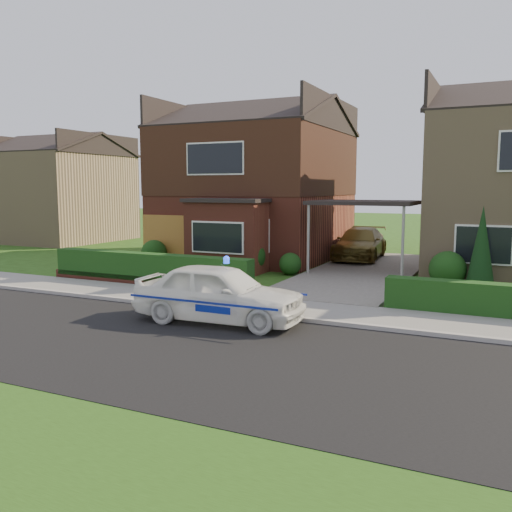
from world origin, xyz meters
The scene contains 22 objects.
ground centered at (0.00, 0.00, 0.00)m, with size 120.00×120.00×0.00m, color #234412.
road centered at (0.00, 0.00, 0.00)m, with size 60.00×6.00×0.02m, color black.
kerb centered at (0.00, 3.05, 0.06)m, with size 60.00×0.16×0.12m, color #9E9993.
sidewalk centered at (0.00, 4.10, 0.05)m, with size 60.00×2.00×0.10m, color slate.
grass_verge centered at (0.00, -5.00, 0.00)m, with size 60.00×4.00×0.01m, color #234412.
driveway centered at (0.00, 11.00, 0.06)m, with size 3.80×12.00×0.12m, color #666059.
house_left centered at (-5.78, 13.90, 3.81)m, with size 7.50×9.53×7.25m.
carport_link centered at (0.00, 10.95, 2.66)m, with size 3.80×3.00×2.77m.
garage_door centered at (-8.25, 9.96, 1.05)m, with size 2.20×0.10×2.10m, color brown.
dwarf_wall centered at (-5.80, 5.30, 0.18)m, with size 7.70×0.25×0.36m, color brown.
hedge_left centered at (-5.80, 5.45, 0.00)m, with size 7.50×0.55×0.90m, color black.
shrub_left_far centered at (-8.50, 9.50, 0.54)m, with size 1.08×1.08×1.08m, color black.
shrub_left_mid centered at (-4.00, 9.30, 0.66)m, with size 1.32×1.32×1.32m, color black.
shrub_left_near centered at (-2.40, 9.60, 0.42)m, with size 0.84×0.84×0.84m, color black.
shrub_right_near centered at (3.20, 9.40, 0.60)m, with size 1.20×1.20×1.20m, color black.
conifer_a centered at (4.20, 9.20, 1.30)m, with size 0.90×0.90×2.60m, color black.
neighbour_left centered at (-20.00, 16.00, 2.60)m, with size 6.50×7.00×5.20m, color tan.
police_car centered at (-1.33, 2.17, 0.72)m, with size 3.86×4.28×1.59m.
driveway_car centered at (-1.00, 14.50, 0.79)m, with size 1.88×4.62×1.34m, color brown.
potted_plant_a centered at (-8.02, 6.00, 0.39)m, with size 0.41×0.28×0.78m, color gray.
potted_plant_b centered at (-4.27, 6.13, 0.43)m, with size 0.47×0.38×0.86m, color gray.
potted_plant_c centered at (-3.33, 6.00, 0.35)m, with size 0.39×0.39×0.70m, color gray.
Camera 1 is at (4.93, -9.11, 3.27)m, focal length 38.00 mm.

